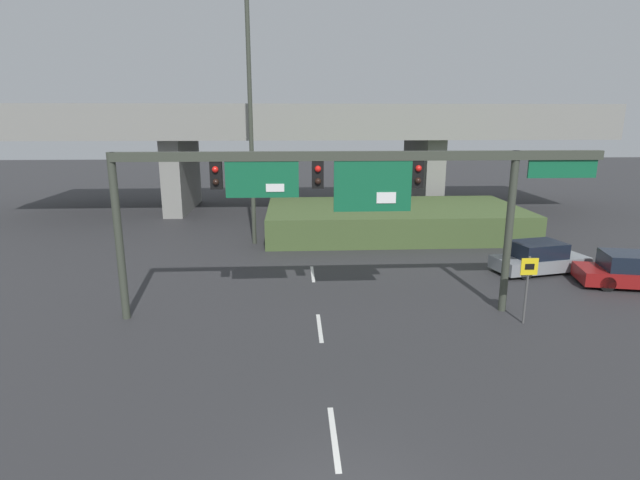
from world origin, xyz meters
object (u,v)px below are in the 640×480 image
(signal_gantry, at_px, (347,183))
(parked_sedan_mid_right, at_px, (636,271))
(parked_sedan_near_right, at_px, (539,258))
(highway_light_pole_near, at_px, (249,75))
(speed_limit_sign, at_px, (528,280))

(signal_gantry, xyz_separation_m, parked_sedan_mid_right, (12.77, 2.39, -4.20))
(signal_gantry, xyz_separation_m, parked_sedan_near_right, (9.60, 4.63, -4.21))
(signal_gantry, relative_size, highway_light_pole_near, 0.97)
(signal_gantry, distance_m, speed_limit_sign, 7.12)
(speed_limit_sign, relative_size, highway_light_pole_near, 0.14)
(signal_gantry, bearing_deg, speed_limit_sign, -11.32)
(signal_gantry, bearing_deg, parked_sedan_mid_right, 10.59)
(speed_limit_sign, xyz_separation_m, parked_sedan_mid_right, (6.57, 3.63, -0.93))
(highway_light_pole_near, relative_size, parked_sedan_mid_right, 3.52)
(speed_limit_sign, relative_size, parked_sedan_mid_right, 0.49)
(speed_limit_sign, xyz_separation_m, highway_light_pole_near, (-10.35, 12.05, 7.66))
(signal_gantry, distance_m, parked_sedan_near_right, 11.46)
(signal_gantry, distance_m, highway_light_pole_near, 12.39)
(speed_limit_sign, distance_m, parked_sedan_mid_right, 7.57)
(parked_sedan_near_right, bearing_deg, signal_gantry, -166.48)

